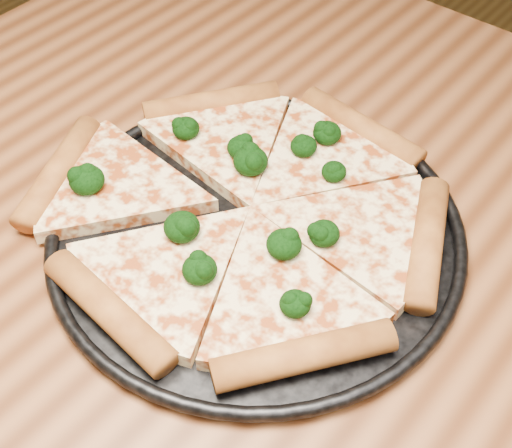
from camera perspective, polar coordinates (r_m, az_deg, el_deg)
The scene contains 4 objects.
dining_table at distance 0.70m, azimuth 7.37°, elevation -8.80°, with size 1.20×0.90×0.75m.
pizza_pan at distance 0.65m, azimuth 0.00°, elevation -0.49°, with size 0.39×0.39×0.02m.
pizza at distance 0.65m, azimuth -0.92°, elevation 1.37°, with size 0.41×0.37×0.03m.
broccoli_florets at distance 0.65m, azimuth -1.57°, elevation 2.62°, with size 0.27×0.24×0.03m.
Camera 1 is at (0.18, -0.35, 1.24)m, focal length 49.13 mm.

